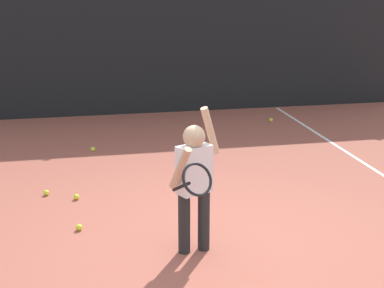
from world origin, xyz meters
The scene contains 9 objects.
ground_plane centered at (0.00, 0.00, 0.00)m, with size 20.00×20.00×0.00m, color #9E5142.
back_fence_windscreen centered at (0.00, 5.61, 1.51)m, with size 10.51×0.08×3.03m, color black.
fence_post_1 centered at (0.00, 5.67, 1.59)m, with size 0.09×0.09×3.18m, color slate.
tennis_player centered at (-0.22, -0.06, 0.73)m, with size 0.52×0.79×1.35m.
tennis_ball_0 centered at (-1.26, 0.62, 0.03)m, with size 0.07×0.07×0.07m, color #CCE033.
tennis_ball_1 centered at (-1.04, 3.31, 0.03)m, with size 0.07×0.07×0.07m, color #CCE033.
tennis_ball_2 centered at (-1.63, 1.66, 0.03)m, with size 0.07×0.07×0.07m, color #CCE033.
tennis_ball_3 centered at (2.11, 4.47, 0.03)m, with size 0.07×0.07×0.07m, color #CCE033.
tennis_ball_5 centered at (-1.28, 1.45, 0.03)m, with size 0.07×0.07×0.07m, color #CCE033.
Camera 1 is at (-1.16, -4.60, 2.42)m, focal length 51.89 mm.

